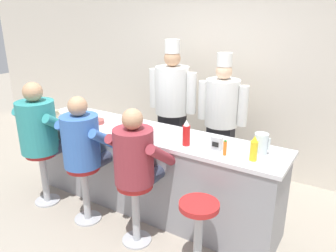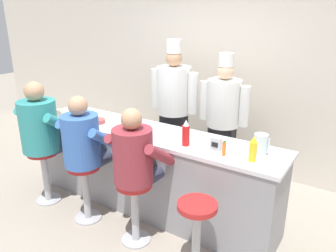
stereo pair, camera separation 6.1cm
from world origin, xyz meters
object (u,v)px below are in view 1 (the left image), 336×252
object	(u,v)px
napkin_dispenser_chrome	(217,143)
diner_seated_maroon	(136,161)
diner_seated_teal	(41,130)
cook_in_whites_far	(222,114)
ketchup_bottle_red	(186,133)
coffee_mug_white	(92,115)
water_pitcher_clear	(261,143)
cereal_bowl	(97,121)
coffee_mug_tan	(56,114)
diner_seated_blue	(84,145)
empty_stool_round	(198,225)
breakfast_plate	(138,135)
mustard_bottle_yellow	(254,149)
hot_sauce_bottle_orange	(225,148)
cook_in_whites_near	(172,102)

from	to	relation	value
napkin_dispenser_chrome	diner_seated_maroon	world-z (taller)	diner_seated_maroon
diner_seated_teal	cook_in_whites_far	xyz separation A→B (m)	(1.56, 1.62, 0.03)
ketchup_bottle_red	coffee_mug_white	distance (m)	1.42
water_pitcher_clear	diner_seated_teal	xyz separation A→B (m)	(-2.38, -0.61, -0.14)
cereal_bowl	coffee_mug_tan	world-z (taller)	coffee_mug_tan
diner_seated_blue	empty_stool_round	distance (m)	1.46
empty_stool_round	breakfast_plate	bearing A→B (deg)	157.21
cereal_bowl	coffee_mug_tan	xyz separation A→B (m)	(-0.59, -0.11, 0.03)
coffee_mug_white	empty_stool_round	size ratio (longest dim) A/B	0.18
ketchup_bottle_red	water_pitcher_clear	world-z (taller)	ketchup_bottle_red
water_pitcher_clear	diner_seated_blue	world-z (taller)	diner_seated_blue
ketchup_bottle_red	diner_seated_teal	distance (m)	1.76
mustard_bottle_yellow	empty_stool_round	bearing A→B (deg)	-122.42
mustard_bottle_yellow	water_pitcher_clear	bearing A→B (deg)	87.93
hot_sauce_bottle_orange	coffee_mug_tan	xyz separation A→B (m)	(-2.23, -0.07, -0.02)
water_pitcher_clear	coffee_mug_white	size ratio (longest dim) A/B	1.55
breakfast_plate	cereal_bowl	size ratio (longest dim) A/B	1.58
hot_sauce_bottle_orange	coffee_mug_white	xyz separation A→B (m)	(-1.83, 0.15, -0.03)
breakfast_plate	water_pitcher_clear	bearing A→B (deg)	11.70
ketchup_bottle_red	diner_seated_maroon	distance (m)	0.56
cook_in_whites_near	diner_seated_teal	bearing A→B (deg)	-117.93
hot_sauce_bottle_orange	cereal_bowl	size ratio (longest dim) A/B	0.87
ketchup_bottle_red	coffee_mug_tan	bearing A→B (deg)	-177.22
empty_stool_round	cook_in_whites_far	world-z (taller)	cook_in_whites_far
cereal_bowl	diner_seated_blue	size ratio (longest dim) A/B	0.12
empty_stool_round	ketchup_bottle_red	bearing A→B (deg)	130.59
diner_seated_maroon	mustard_bottle_yellow	bearing A→B (deg)	23.44
napkin_dispenser_chrome	diner_seated_teal	xyz separation A→B (m)	(-2.00, -0.46, -0.11)
cook_in_whites_far	breakfast_plate	bearing A→B (deg)	-108.15
water_pitcher_clear	ketchup_bottle_red	bearing A→B (deg)	-163.78
breakfast_plate	diner_seated_blue	world-z (taller)	diner_seated_blue
ketchup_bottle_red	napkin_dispenser_chrome	size ratio (longest dim) A/B	2.00
breakfast_plate	coffee_mug_white	world-z (taller)	coffee_mug_white
empty_stool_round	cook_in_whites_near	distance (m)	2.12
diner_seated_teal	diner_seated_blue	xyz separation A→B (m)	(0.70, -0.00, -0.03)
water_pitcher_clear	cook_in_whites_far	size ratio (longest dim) A/B	0.11
hot_sauce_bottle_orange	diner_seated_blue	distance (m)	1.48
water_pitcher_clear	cook_in_whites_near	size ratio (longest dim) A/B	0.10
mustard_bottle_yellow	napkin_dispenser_chrome	xyz separation A→B (m)	(-0.37, 0.04, -0.04)
diner_seated_teal	cook_in_whites_far	size ratio (longest dim) A/B	0.86
cereal_bowl	cook_in_whites_near	bearing A→B (deg)	72.63
water_pitcher_clear	breakfast_plate	xyz separation A→B (m)	(-1.24, -0.26, -0.08)
coffee_mug_white	cereal_bowl	bearing A→B (deg)	-28.47
cereal_bowl	cook_in_whites_far	distance (m)	1.60
water_pitcher_clear	diner_seated_maroon	world-z (taller)	diner_seated_maroon
diner_seated_maroon	cook_in_whites_near	world-z (taller)	cook_in_whites_near
coffee_mug_tan	diner_seated_teal	world-z (taller)	diner_seated_teal
cereal_bowl	coffee_mug_white	distance (m)	0.22
napkin_dispenser_chrome	ketchup_bottle_red	bearing A→B (deg)	-170.63
mustard_bottle_yellow	ketchup_bottle_red	bearing A→B (deg)	-179.29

